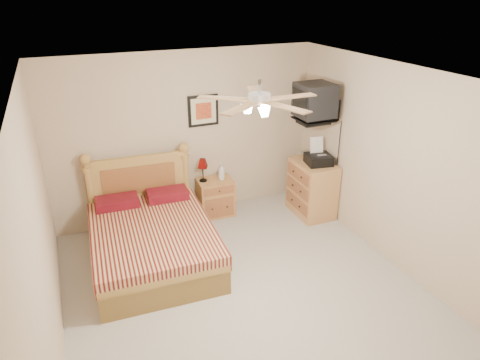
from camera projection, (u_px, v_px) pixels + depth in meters
The scene contains 17 objects.
floor at pixel (248, 296), 4.97m from camera, with size 4.50×4.50×0.00m, color #A9A399.
ceiling at pixel (250, 80), 3.93m from camera, with size 4.00×4.50×0.04m, color white.
wall_back at pixel (186, 137), 6.33m from camera, with size 4.00×0.04×2.50m, color #C5AE91.
wall_front at pixel (403, 359), 2.57m from camera, with size 4.00×0.04×2.50m, color #C5AE91.
wall_left at pixel (41, 242), 3.73m from camera, with size 0.04×4.50×2.50m, color #C5AE91.
wall_right at pixel (399, 171), 5.17m from camera, with size 0.04×4.50×2.50m, color #C5AE91.
bed at pixel (151, 220), 5.35m from camera, with size 1.46×1.92×1.24m, color #B6853E, non-canonical shape.
nightstand at pixel (216, 197), 6.65m from camera, with size 0.53×0.40×0.58m, color #B1723E.
table_lamp at pixel (203, 170), 6.43m from camera, with size 0.19×0.19×0.36m, color #510402, non-canonical shape.
lotion_bottle at pixel (221, 172), 6.50m from camera, with size 0.10×0.10×0.27m, color silver.
framed_picture at pixel (203, 111), 6.26m from camera, with size 0.46×0.04×0.46m, color black.
dresser at pixel (312, 188), 6.61m from camera, with size 0.51×0.73×0.86m, color #C7844B.
fax_machine at pixel (319, 152), 6.30m from camera, with size 0.36×0.38×0.38m, color black, non-canonical shape.
magazine_lower at pixel (304, 156), 6.62m from camera, with size 0.20×0.27×0.03m, color tan.
magazine_upper at pixel (304, 155), 6.60m from camera, with size 0.21×0.29×0.02m, color gray.
wall_tv at pixel (324, 102), 5.96m from camera, with size 0.56×0.46×0.58m, color black, non-canonical shape.
ceiling_fan at pixel (259, 100), 3.82m from camera, with size 1.14×1.14×0.28m, color silver, non-canonical shape.
Camera 1 is at (-1.65, -3.60, 3.30)m, focal length 32.00 mm.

